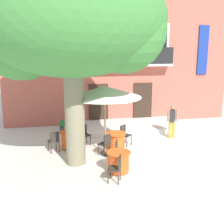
# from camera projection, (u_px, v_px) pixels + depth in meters

# --- Properties ---
(ground_plane) EXTENTS (120.00, 120.00, 0.00)m
(ground_plane) POSITION_uv_depth(u_px,v_px,m) (145.00, 154.00, 11.75)
(ground_plane) COLOR silver
(building_facade) EXTENTS (13.00, 5.09, 7.50)m
(building_facade) POSITION_uv_depth(u_px,v_px,m) (114.00, 56.00, 17.58)
(building_facade) COLOR #BC5B4C
(building_facade) RESTS_ON ground
(entrance_step_platform) EXTENTS (6.11, 2.49, 0.25)m
(entrance_step_platform) POSITION_uv_depth(u_px,v_px,m) (126.00, 126.00, 15.33)
(entrance_step_platform) COLOR silver
(entrance_step_platform) RESTS_ON ground
(plane_tree) EXTENTS (6.72, 5.90, 7.21)m
(plane_tree) POSITION_uv_depth(u_px,v_px,m) (69.00, 24.00, 9.69)
(plane_tree) COLOR #7F755B
(plane_tree) RESTS_ON ground
(cafe_table_near_tree) EXTENTS (0.86, 0.86, 0.76)m
(cafe_table_near_tree) POSITION_uv_depth(u_px,v_px,m) (70.00, 140.00, 12.28)
(cafe_table_near_tree) COLOR #EA561E
(cafe_table_near_tree) RESTS_ON ground
(cafe_chair_near_tree_0) EXTENTS (0.53, 0.53, 0.91)m
(cafe_chair_near_tree_0) POSITION_uv_depth(u_px,v_px,m) (84.00, 133.00, 12.73)
(cafe_chair_near_tree_0) COLOR #2D2823
(cafe_chair_near_tree_0) RESTS_ON ground
(cafe_chair_near_tree_1) EXTENTS (0.52, 0.52, 0.91)m
(cafe_chair_near_tree_1) POSITION_uv_depth(u_px,v_px,m) (54.00, 140.00, 11.81)
(cafe_chair_near_tree_1) COLOR #2D2823
(cafe_chair_near_tree_1) RESTS_ON ground
(cafe_table_middle) EXTENTS (0.86, 0.86, 0.76)m
(cafe_table_middle) POSITION_uv_depth(u_px,v_px,m) (116.00, 141.00, 12.11)
(cafe_table_middle) COLOR #EA561E
(cafe_table_middle) RESTS_ON ground
(cafe_chair_middle_0) EXTENTS (0.56, 0.56, 0.91)m
(cafe_chair_middle_0) POSITION_uv_depth(u_px,v_px,m) (125.00, 134.00, 12.70)
(cafe_chair_middle_0) COLOR #2D2823
(cafe_chair_middle_0) RESTS_ON ground
(cafe_chair_middle_1) EXTENTS (0.56, 0.56, 0.91)m
(cafe_chair_middle_1) POSITION_uv_depth(u_px,v_px,m) (105.00, 143.00, 11.48)
(cafe_chair_middle_1) COLOR #2D2823
(cafe_chair_middle_1) RESTS_ON ground
(cafe_table_front) EXTENTS (0.86, 0.86, 0.76)m
(cafe_table_front) POSITION_uv_depth(u_px,v_px,m) (118.00, 162.00, 9.97)
(cafe_table_front) COLOR #EA561E
(cafe_table_front) RESTS_ON ground
(cafe_chair_front_0) EXTENTS (0.52, 0.52, 0.91)m
(cafe_chair_front_0) POSITION_uv_depth(u_px,v_px,m) (116.00, 167.00, 9.21)
(cafe_chair_front_0) COLOR #2D2823
(cafe_chair_front_0) RESTS_ON ground
(cafe_chair_front_1) EXTENTS (0.51, 0.51, 0.91)m
(cafe_chair_front_1) POSITION_uv_depth(u_px,v_px,m) (119.00, 150.00, 10.67)
(cafe_chair_front_1) COLOR #2D2823
(cafe_chair_front_1) RESTS_ON ground
(cafe_umbrella) EXTENTS (2.90, 2.90, 2.85)m
(cafe_umbrella) POSITION_uv_depth(u_px,v_px,m) (105.00, 92.00, 11.12)
(cafe_umbrella) COLOR #997A56
(cafe_umbrella) RESTS_ON ground
(ground_planter_left) EXTENTS (0.32, 0.32, 0.67)m
(ground_planter_left) POSITION_uv_depth(u_px,v_px,m) (62.00, 125.00, 14.56)
(ground_planter_left) COLOR #47423D
(ground_planter_left) RESTS_ON ground
(pedestrian_near_entrance) EXTENTS (0.53, 0.40, 1.61)m
(pedestrian_near_entrance) POSITION_uv_depth(u_px,v_px,m) (172.00, 120.00, 13.62)
(pedestrian_near_entrance) COLOR gold
(pedestrian_near_entrance) RESTS_ON ground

